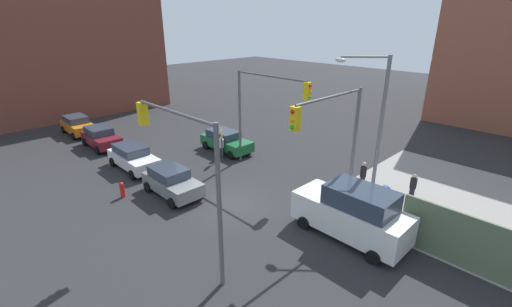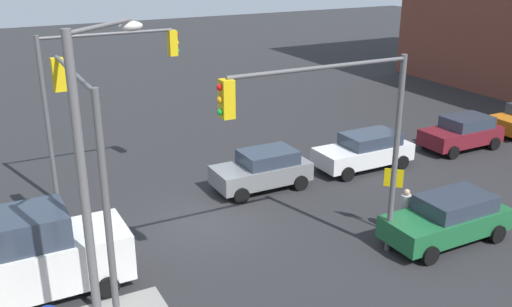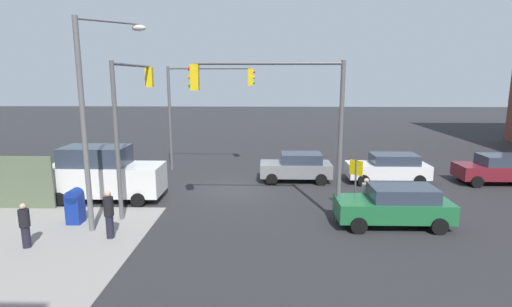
{
  "view_description": "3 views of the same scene",
  "coord_description": "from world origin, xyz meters",
  "px_view_note": "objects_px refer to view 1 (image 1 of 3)",
  "views": [
    {
      "loc": [
        12.98,
        -10.96,
        9.54
      ],
      "look_at": [
        -0.21,
        1.9,
        2.39
      ],
      "focal_mm": 24.0,
      "sensor_mm": 36.0,
      "label": 1
    },
    {
      "loc": [
        7.12,
        17.2,
        9.47
      ],
      "look_at": [
        -1.62,
        0.64,
        2.65
      ],
      "focal_mm": 40.0,
      "sensor_mm": 36.0,
      "label": 2
    },
    {
      "loc": [
        -1.55,
        20.26,
        5.87
      ],
      "look_at": [
        -1.03,
        0.52,
        2.07
      ],
      "focal_mm": 28.0,
      "sensor_mm": 36.0,
      "label": 3
    }
  ],
  "objects_px": {
    "sedan_white": "(133,157)",
    "van_white_delivery": "(352,213)",
    "sedan_maroon": "(101,137)",
    "pedestrian_crossing": "(222,147)",
    "street_lamp_corner": "(374,120)",
    "hatchback_orange": "(78,125)",
    "hatchback_gray": "(172,181)",
    "hatchback_green": "(226,141)",
    "pedestrian_walking_north": "(413,187)",
    "traffic_signal_nw_corner": "(264,102)",
    "pedestrian_waiting": "(363,176)",
    "traffic_signal_se_corner": "(184,159)",
    "fire_hydrant": "(122,189)",
    "mailbox_blue": "(382,199)",
    "traffic_signal_ne_corner": "(334,132)"
  },
  "relations": [
    {
      "from": "sedan_white",
      "to": "van_white_delivery",
      "type": "xyz_separation_m",
      "value": [
        14.73,
        3.63,
        0.44
      ]
    },
    {
      "from": "sedan_maroon",
      "to": "sedan_white",
      "type": "relative_size",
      "value": 0.92
    },
    {
      "from": "pedestrian_crossing",
      "to": "street_lamp_corner",
      "type": "bearing_deg",
      "value": -49.63
    },
    {
      "from": "sedan_white",
      "to": "hatchback_orange",
      "type": "bearing_deg",
      "value": -179.99
    },
    {
      "from": "hatchback_gray",
      "to": "sedan_white",
      "type": "bearing_deg",
      "value": 178.66
    },
    {
      "from": "hatchback_green",
      "to": "pedestrian_walking_north",
      "type": "xyz_separation_m",
      "value": [
        13.49,
        2.48,
        -0.01
      ]
    },
    {
      "from": "traffic_signal_nw_corner",
      "to": "sedan_maroon",
      "type": "bearing_deg",
      "value": -153.09
    },
    {
      "from": "hatchback_green",
      "to": "pedestrian_waiting",
      "type": "relative_size",
      "value": 2.45
    },
    {
      "from": "pedestrian_crossing",
      "to": "hatchback_orange",
      "type": "bearing_deg",
      "value": 143.77
    },
    {
      "from": "hatchback_green",
      "to": "van_white_delivery",
      "type": "height_order",
      "value": "van_white_delivery"
    },
    {
      "from": "traffic_signal_se_corner",
      "to": "hatchback_green",
      "type": "relative_size",
      "value": 1.46
    },
    {
      "from": "traffic_signal_nw_corner",
      "to": "pedestrian_crossing",
      "type": "height_order",
      "value": "traffic_signal_nw_corner"
    },
    {
      "from": "hatchback_gray",
      "to": "fire_hydrant",
      "type": "bearing_deg",
      "value": -127.13
    },
    {
      "from": "traffic_signal_nw_corner",
      "to": "hatchback_orange",
      "type": "bearing_deg",
      "value": -159.76
    },
    {
      "from": "traffic_signal_nw_corner",
      "to": "pedestrian_waiting",
      "type": "distance_m",
      "value": 7.62
    },
    {
      "from": "sedan_maroon",
      "to": "hatchback_green",
      "type": "relative_size",
      "value": 0.92
    },
    {
      "from": "mailbox_blue",
      "to": "fire_hydrant",
      "type": "xyz_separation_m",
      "value": [
        -11.2,
        -9.2,
        -0.28
      ]
    },
    {
      "from": "traffic_signal_ne_corner",
      "to": "pedestrian_waiting",
      "type": "bearing_deg",
      "value": 94.26
    },
    {
      "from": "traffic_signal_se_corner",
      "to": "traffic_signal_ne_corner",
      "type": "distance_m",
      "value": 7.27
    },
    {
      "from": "van_white_delivery",
      "to": "pedestrian_walking_north",
      "type": "distance_m",
      "value": 5.64
    },
    {
      "from": "traffic_signal_ne_corner",
      "to": "pedestrian_crossing",
      "type": "height_order",
      "value": "traffic_signal_ne_corner"
    },
    {
      "from": "traffic_signal_nw_corner",
      "to": "sedan_white",
      "type": "relative_size",
      "value": 1.46
    },
    {
      "from": "sedan_white",
      "to": "pedestrian_crossing",
      "type": "distance_m",
      "value": 6.22
    },
    {
      "from": "mailbox_blue",
      "to": "sedan_white",
      "type": "distance_m",
      "value": 16.17
    },
    {
      "from": "sedan_maroon",
      "to": "van_white_delivery",
      "type": "height_order",
      "value": "van_white_delivery"
    },
    {
      "from": "traffic_signal_ne_corner",
      "to": "street_lamp_corner",
      "type": "height_order",
      "value": "street_lamp_corner"
    },
    {
      "from": "traffic_signal_nw_corner",
      "to": "van_white_delivery",
      "type": "distance_m",
      "value": 9.46
    },
    {
      "from": "traffic_signal_se_corner",
      "to": "van_white_delivery",
      "type": "relative_size",
      "value": 1.2
    },
    {
      "from": "street_lamp_corner",
      "to": "hatchback_green",
      "type": "relative_size",
      "value": 1.79
    },
    {
      "from": "sedan_white",
      "to": "van_white_delivery",
      "type": "distance_m",
      "value": 15.17
    },
    {
      "from": "street_lamp_corner",
      "to": "mailbox_blue",
      "type": "relative_size",
      "value": 5.59
    },
    {
      "from": "mailbox_blue",
      "to": "pedestrian_walking_north",
      "type": "bearing_deg",
      "value": 75.96
    },
    {
      "from": "hatchback_gray",
      "to": "pedestrian_crossing",
      "type": "distance_m",
      "value": 6.27
    },
    {
      "from": "sedan_maroon",
      "to": "traffic_signal_ne_corner",
      "type": "bearing_deg",
      "value": 12.48
    },
    {
      "from": "mailbox_blue",
      "to": "hatchback_gray",
      "type": "xyz_separation_m",
      "value": [
        -9.49,
        -6.95,
        0.08
      ]
    },
    {
      "from": "fire_hydrant",
      "to": "hatchback_green",
      "type": "bearing_deg",
      "value": 100.47
    },
    {
      "from": "sedan_maroon",
      "to": "traffic_signal_nw_corner",
      "type": "bearing_deg",
      "value": 26.91
    },
    {
      "from": "traffic_signal_ne_corner",
      "to": "sedan_white",
      "type": "relative_size",
      "value": 1.46
    },
    {
      "from": "traffic_signal_nw_corner",
      "to": "hatchback_orange",
      "type": "distance_m",
      "value": 18.69
    },
    {
      "from": "hatchback_green",
      "to": "street_lamp_corner",
      "type": "bearing_deg",
      "value": 3.07
    },
    {
      "from": "sedan_maroon",
      "to": "van_white_delivery",
      "type": "distance_m",
      "value": 20.93
    },
    {
      "from": "street_lamp_corner",
      "to": "hatchback_gray",
      "type": "distance_m",
      "value": 11.78
    },
    {
      "from": "traffic_signal_se_corner",
      "to": "hatchback_orange",
      "type": "xyz_separation_m",
      "value": [
        -21.74,
        2.67,
        -3.79
      ]
    },
    {
      "from": "traffic_signal_ne_corner",
      "to": "pedestrian_waiting",
      "type": "height_order",
      "value": "traffic_signal_ne_corner"
    },
    {
      "from": "sedan_white",
      "to": "hatchback_orange",
      "type": "distance_m",
      "value": 10.85
    },
    {
      "from": "mailbox_blue",
      "to": "pedestrian_crossing",
      "type": "distance_m",
      "value": 12.06
    },
    {
      "from": "street_lamp_corner",
      "to": "pedestrian_walking_north",
      "type": "bearing_deg",
      "value": 44.86
    },
    {
      "from": "traffic_signal_nw_corner",
      "to": "pedestrian_waiting",
      "type": "height_order",
      "value": "traffic_signal_nw_corner"
    },
    {
      "from": "hatchback_gray",
      "to": "pedestrian_walking_north",
      "type": "distance_m",
      "value": 13.76
    },
    {
      "from": "mailbox_blue",
      "to": "hatchback_gray",
      "type": "bearing_deg",
      "value": -143.8
    }
  ]
}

